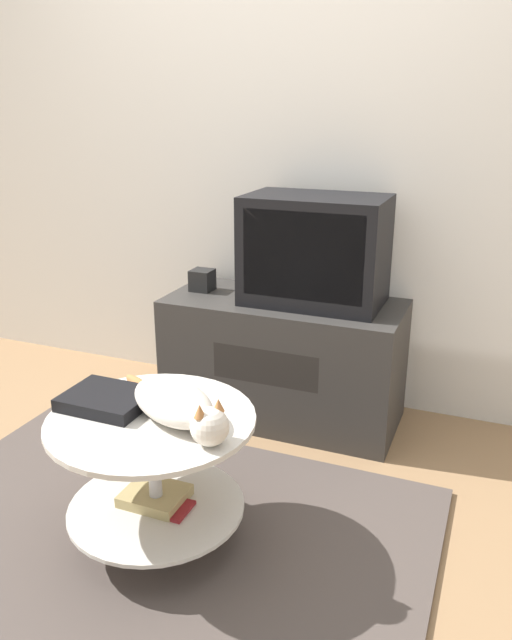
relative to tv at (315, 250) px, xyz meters
The scene contains 9 objects.
ground_plane 1.41m from the tv, 102.64° to the right, with size 12.00×12.00×0.00m, color #93704C.
wall_back 0.61m from the tv, 129.73° to the left, with size 8.00×0.05×2.60m.
rug 1.40m from the tv, 102.64° to the right, with size 1.91×1.43×0.02m.
tv_stand 0.55m from the tv, 166.78° to the right, with size 1.09×0.49×0.59m.
tv is the anchor object (origin of this frame).
speaker 0.58m from the tv, behind, with size 0.10×0.10×0.10m.
coffee_table 1.21m from the tv, 100.65° to the right, with size 0.67×0.67×0.47m.
dvd_box 1.17m from the tv, 109.58° to the right, with size 0.27×0.22×0.04m.
cat 1.11m from the tv, 95.88° to the right, with size 0.53×0.36×0.14m.
Camera 1 is at (1.02, -1.49, 1.44)m, focal length 35.00 mm.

